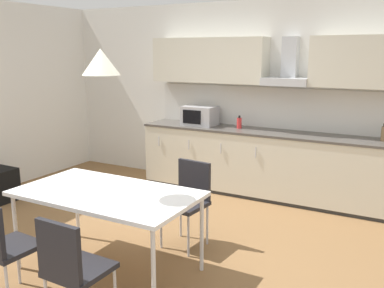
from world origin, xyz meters
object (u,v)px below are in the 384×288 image
(microwave, at_px, (200,116))
(bottle_brown, at_px, (384,133))
(dining_table, at_px, (107,196))
(chair_near_left, at_px, (0,242))
(pendant_lamp, at_px, (101,62))
(bottle_red, at_px, (239,123))
(chair_far_right, at_px, (189,195))
(chair_near_right, at_px, (71,264))

(microwave, distance_m, bottle_brown, 2.47)
(bottle_brown, relative_size, dining_table, 0.13)
(bottle_brown, xyz_separation_m, dining_table, (-2.01, -2.73, -0.30))
(chair_near_left, distance_m, pendant_lamp, 1.63)
(dining_table, bearing_deg, bottle_brown, 53.67)
(microwave, distance_m, bottle_red, 0.61)
(bottle_brown, height_order, chair_near_left, bottle_brown)
(chair_far_right, height_order, chair_near_right, same)
(dining_table, distance_m, chair_near_left, 0.93)
(pendant_lamp, bearing_deg, dining_table, 180.00)
(bottle_brown, distance_m, chair_near_right, 3.95)
(microwave, relative_size, dining_table, 0.30)
(chair_near_left, height_order, chair_near_right, same)
(pendant_lamp, bearing_deg, chair_near_right, -66.40)
(microwave, bearing_deg, bottle_red, 2.71)
(bottle_brown, distance_m, dining_table, 3.40)
(pendant_lamp, bearing_deg, bottle_red, 86.89)
(dining_table, bearing_deg, chair_far_right, 65.81)
(chair_near_right, bearing_deg, bottle_red, 93.53)
(dining_table, height_order, chair_far_right, chair_far_right)
(dining_table, bearing_deg, chair_near_right, -66.40)
(dining_table, height_order, chair_near_right, chair_near_right)
(microwave, xyz_separation_m, pendant_lamp, (0.46, -2.67, 0.83))
(chair_near_right, bearing_deg, pendant_lamp, 113.60)
(microwave, relative_size, chair_near_right, 0.55)
(dining_table, relative_size, chair_near_left, 1.87)
(microwave, height_order, bottle_red, microwave)
(chair_near_left, bearing_deg, pendant_lamp, 66.02)
(microwave, relative_size, chair_far_right, 0.55)
(chair_near_left, relative_size, pendant_lamp, 2.72)
(bottle_brown, height_order, bottle_red, bottle_brown)
(bottle_brown, distance_m, chair_far_right, 2.54)
(pendant_lamp, bearing_deg, chair_near_left, -113.98)
(chair_far_right, bearing_deg, dining_table, -114.19)
(chair_near_left, distance_m, chair_near_right, 0.73)
(dining_table, relative_size, pendant_lamp, 5.08)
(chair_near_right, bearing_deg, bottle_brown, 65.24)
(microwave, height_order, pendant_lamp, pendant_lamp)
(dining_table, xyz_separation_m, pendant_lamp, (0.00, 0.00, 1.18))
(bottle_red, distance_m, chair_near_right, 3.56)
(microwave, relative_size, bottle_red, 2.66)
(bottle_brown, distance_m, chair_near_left, 4.31)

